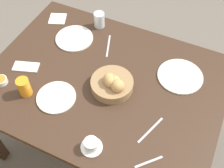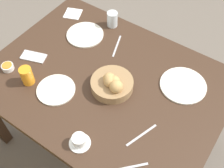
% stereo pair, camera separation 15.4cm
% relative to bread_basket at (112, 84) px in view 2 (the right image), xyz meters
% --- Properties ---
extents(ground_plane, '(10.00, 10.00, 0.00)m').
position_rel_bread_basket_xyz_m(ground_plane, '(0.07, -0.03, -0.74)').
color(ground_plane, '#6B6056').
extents(dining_table, '(1.33, 1.00, 0.70)m').
position_rel_bread_basket_xyz_m(dining_table, '(0.07, -0.03, -0.12)').
color(dining_table, '#3D281C').
rests_on(dining_table, ground_plane).
extents(bread_basket, '(0.24, 0.24, 0.11)m').
position_rel_bread_basket_xyz_m(bread_basket, '(0.00, 0.00, 0.00)').
color(bread_basket, '#99754C').
rests_on(bread_basket, dining_table).
extents(plate_near_left, '(0.26, 0.26, 0.01)m').
position_rel_bread_basket_xyz_m(plate_near_left, '(-0.32, -0.24, -0.04)').
color(plate_near_left, silver).
rests_on(plate_near_left, dining_table).
extents(plate_near_right, '(0.24, 0.24, 0.01)m').
position_rel_bread_basket_xyz_m(plate_near_right, '(0.39, -0.25, -0.04)').
color(plate_near_right, silver).
rests_on(plate_near_right, dining_table).
extents(plate_far_center, '(0.21, 0.21, 0.01)m').
position_rel_bread_basket_xyz_m(plate_far_center, '(0.25, 0.19, -0.04)').
color(plate_far_center, silver).
rests_on(plate_far_center, dining_table).
extents(juice_glass, '(0.07, 0.07, 0.11)m').
position_rel_bread_basket_xyz_m(juice_glass, '(0.41, 0.23, 0.01)').
color(juice_glass, orange).
rests_on(juice_glass, dining_table).
extents(water_tumbler, '(0.07, 0.07, 0.10)m').
position_rel_bread_basket_xyz_m(water_tumbler, '(0.30, -0.43, 0.01)').
color(water_tumbler, silver).
rests_on(water_tumbler, dining_table).
extents(coffee_cup, '(0.11, 0.11, 0.06)m').
position_rel_bread_basket_xyz_m(coffee_cup, '(-0.06, 0.36, -0.01)').
color(coffee_cup, white).
rests_on(coffee_cup, dining_table).
extents(jam_bowl_honey, '(0.07, 0.07, 0.03)m').
position_rel_bread_basket_xyz_m(jam_bowl_honey, '(0.58, 0.23, -0.02)').
color(jam_bowl_honey, white).
rests_on(jam_bowl_honey, dining_table).
extents(fork_silver, '(0.07, 0.18, 0.00)m').
position_rel_bread_basket_xyz_m(fork_silver, '(0.16, -0.29, -0.04)').
color(fork_silver, '#B7B7BC').
rests_on(fork_silver, dining_table).
extents(knife_silver, '(0.07, 0.18, 0.00)m').
position_rel_bread_basket_xyz_m(knife_silver, '(-0.28, 0.16, -0.04)').
color(knife_silver, '#B7B7BC').
rests_on(knife_silver, dining_table).
extents(spoon_coffee, '(0.11, 0.11, 0.00)m').
position_rel_bread_basket_xyz_m(spoon_coffee, '(-0.33, 0.31, -0.04)').
color(spoon_coffee, '#B7B7BC').
rests_on(spoon_coffee, dining_table).
extents(napkin, '(0.14, 0.14, 0.00)m').
position_rel_bread_basket_xyz_m(napkin, '(0.59, -0.38, -0.04)').
color(napkin, white).
rests_on(napkin, dining_table).
extents(cell_phone, '(0.17, 0.12, 0.01)m').
position_rel_bread_basket_xyz_m(cell_phone, '(0.53, 0.08, -0.04)').
color(cell_phone, silver).
rests_on(cell_phone, dining_table).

